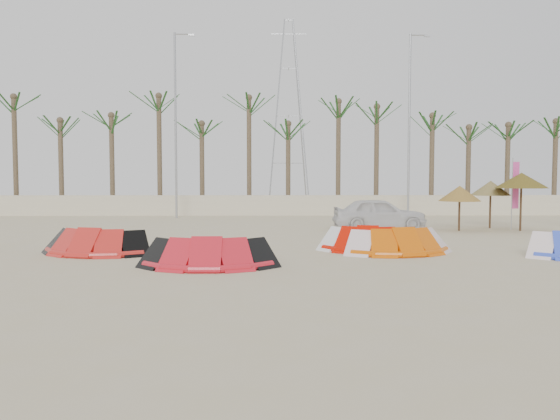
{
  "coord_description": "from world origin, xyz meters",
  "views": [
    {
      "loc": [
        -0.32,
        -12.85,
        2.42
      ],
      "look_at": [
        0.0,
        6.0,
        1.3
      ],
      "focal_mm": 35.0,
      "sensor_mm": 36.0,
      "label": 1
    }
  ],
  "objects_px": {
    "kite_red_right": "(366,238)",
    "kite_orange": "(397,240)",
    "kite_red_left": "(98,240)",
    "car": "(379,214)",
    "kite_red_mid": "(210,250)",
    "parasol_right": "(491,188)",
    "parasol_mid": "(521,181)",
    "parasol_left": "(460,194)"
  },
  "relations": [
    {
      "from": "kite_red_right",
      "to": "kite_orange",
      "type": "relative_size",
      "value": 0.9
    },
    {
      "from": "kite_red_left",
      "to": "car",
      "type": "distance_m",
      "value": 13.32
    },
    {
      "from": "kite_red_left",
      "to": "kite_red_mid",
      "type": "relative_size",
      "value": 1.06
    },
    {
      "from": "kite_red_right",
      "to": "parasol_right",
      "type": "xyz_separation_m",
      "value": [
        7.33,
        7.88,
        1.5
      ]
    },
    {
      "from": "kite_red_mid",
      "to": "kite_red_right",
      "type": "distance_m",
      "value": 5.76
    },
    {
      "from": "kite_red_right",
      "to": "parasol_right",
      "type": "bearing_deg",
      "value": 47.07
    },
    {
      "from": "kite_orange",
      "to": "car",
      "type": "relative_size",
      "value": 0.87
    },
    {
      "from": "car",
      "to": "kite_red_left",
      "type": "bearing_deg",
      "value": 126.63
    },
    {
      "from": "parasol_mid",
      "to": "car",
      "type": "relative_size",
      "value": 0.61
    },
    {
      "from": "parasol_left",
      "to": "parasol_mid",
      "type": "distance_m",
      "value": 2.87
    },
    {
      "from": "kite_red_mid",
      "to": "parasol_left",
      "type": "distance_m",
      "value": 14.16
    },
    {
      "from": "parasol_right",
      "to": "kite_orange",
      "type": "bearing_deg",
      "value": -127.3
    },
    {
      "from": "parasol_right",
      "to": "parasol_mid",
      "type": "bearing_deg",
      "value": -56.63
    },
    {
      "from": "kite_orange",
      "to": "car",
      "type": "height_order",
      "value": "car"
    },
    {
      "from": "parasol_right",
      "to": "car",
      "type": "height_order",
      "value": "parasol_right"
    },
    {
      "from": "parasol_left",
      "to": "parasol_right",
      "type": "bearing_deg",
      "value": 33.84
    },
    {
      "from": "kite_orange",
      "to": "parasol_right",
      "type": "relative_size",
      "value": 1.65
    },
    {
      "from": "parasol_left",
      "to": "car",
      "type": "distance_m",
      "value": 3.71
    },
    {
      "from": "kite_red_left",
      "to": "car",
      "type": "xyz_separation_m",
      "value": [
        10.66,
        7.99,
        0.32
      ]
    },
    {
      "from": "kite_red_mid",
      "to": "kite_orange",
      "type": "xyz_separation_m",
      "value": [
        5.77,
        2.54,
        -0.0
      ]
    },
    {
      "from": "kite_orange",
      "to": "car",
      "type": "distance_m",
      "value": 8.09
    },
    {
      "from": "car",
      "to": "parasol_left",
      "type": "bearing_deg",
      "value": -104.65
    },
    {
      "from": "kite_red_right",
      "to": "parasol_mid",
      "type": "xyz_separation_m",
      "value": [
        8.2,
        6.57,
        1.87
      ]
    },
    {
      "from": "kite_red_left",
      "to": "parasol_right",
      "type": "height_order",
      "value": "parasol_right"
    },
    {
      "from": "parasol_right",
      "to": "car",
      "type": "xyz_separation_m",
      "value": [
        -5.41,
        -0.41,
        -1.18
      ]
    },
    {
      "from": "kite_red_left",
      "to": "car",
      "type": "relative_size",
      "value": 0.89
    },
    {
      "from": "parasol_mid",
      "to": "kite_orange",
      "type": "bearing_deg",
      "value": -135.7
    },
    {
      "from": "parasol_left",
      "to": "parasol_right",
      "type": "distance_m",
      "value": 2.34
    },
    {
      "from": "kite_red_left",
      "to": "kite_red_right",
      "type": "bearing_deg",
      "value": 3.36
    },
    {
      "from": "parasol_mid",
      "to": "car",
      "type": "distance_m",
      "value": 6.53
    },
    {
      "from": "car",
      "to": "kite_red_mid",
      "type": "bearing_deg",
      "value": 147.07
    },
    {
      "from": "kite_red_mid",
      "to": "parasol_right",
      "type": "bearing_deg",
      "value": 41.99
    },
    {
      "from": "kite_red_mid",
      "to": "parasol_right",
      "type": "xyz_separation_m",
      "value": [
        12.2,
        10.98,
        1.5
      ]
    },
    {
      "from": "kite_red_left",
      "to": "parasol_mid",
      "type": "distance_m",
      "value": 18.45
    },
    {
      "from": "kite_orange",
      "to": "parasol_right",
      "type": "distance_m",
      "value": 10.71
    },
    {
      "from": "kite_red_left",
      "to": "kite_orange",
      "type": "xyz_separation_m",
      "value": [
        9.65,
        -0.03,
        -0.0
      ]
    },
    {
      "from": "parasol_right",
      "to": "parasol_left",
      "type": "bearing_deg",
      "value": -146.16
    },
    {
      "from": "parasol_left",
      "to": "parasol_mid",
      "type": "xyz_separation_m",
      "value": [
        2.81,
        -0.02,
        0.59
      ]
    },
    {
      "from": "kite_red_left",
      "to": "kite_red_mid",
      "type": "bearing_deg",
      "value": -33.64
    },
    {
      "from": "kite_red_mid",
      "to": "parasol_left",
      "type": "bearing_deg",
      "value": 43.33
    },
    {
      "from": "kite_red_left",
      "to": "parasol_left",
      "type": "distance_m",
      "value": 15.87
    },
    {
      "from": "kite_red_mid",
      "to": "car",
      "type": "height_order",
      "value": "car"
    }
  ]
}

